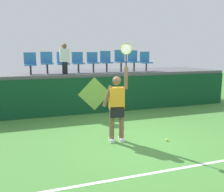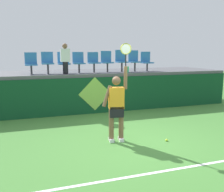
{
  "view_description": "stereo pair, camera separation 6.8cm",
  "coord_description": "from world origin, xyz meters",
  "px_view_note": "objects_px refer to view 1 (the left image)",
  "views": [
    {
      "loc": [
        -2.65,
        -5.74,
        2.31
      ],
      "look_at": [
        -0.21,
        1.22,
        1.03
      ],
      "focal_mm": 40.68,
      "sensor_mm": 36.0,
      "label": 1
    },
    {
      "loc": [
        -2.58,
        -5.76,
        2.31
      ],
      "look_at": [
        -0.21,
        1.22,
        1.03
      ],
      "focal_mm": 40.68,
      "sensor_mm": 36.0,
      "label": 2
    }
  ],
  "objects_px": {
    "stadium_chair_6": "(120,60)",
    "stadium_chair_8": "(146,61)",
    "stadium_chair_5": "(106,61)",
    "stadium_chair_7": "(133,60)",
    "water_bottle": "(127,70)",
    "tennis_ball": "(167,140)",
    "stadium_chair_3": "(78,61)",
    "spectator_0": "(65,58)",
    "stadium_chair_2": "(63,62)",
    "stadium_chair_4": "(93,61)",
    "tennis_player": "(117,105)",
    "stadium_chair_0": "(30,63)",
    "stadium_chair_1": "(47,62)"
  },
  "relations": [
    {
      "from": "spectator_0",
      "to": "tennis_ball",
      "type": "bearing_deg",
      "value": -63.58
    },
    {
      "from": "water_bottle",
      "to": "stadium_chair_4",
      "type": "bearing_deg",
      "value": 155.78
    },
    {
      "from": "tennis_ball",
      "to": "stadium_chair_2",
      "type": "relative_size",
      "value": 0.08
    },
    {
      "from": "water_bottle",
      "to": "stadium_chair_0",
      "type": "xyz_separation_m",
      "value": [
        -3.67,
        0.57,
        0.31
      ]
    },
    {
      "from": "stadium_chair_5",
      "to": "stadium_chair_7",
      "type": "height_order",
      "value": "stadium_chair_7"
    },
    {
      "from": "stadium_chair_0",
      "to": "stadium_chair_6",
      "type": "xyz_separation_m",
      "value": [
        3.59,
        0.0,
        0.07
      ]
    },
    {
      "from": "water_bottle",
      "to": "stadium_chair_5",
      "type": "relative_size",
      "value": 0.29
    },
    {
      "from": "stadium_chair_6",
      "to": "stadium_chair_3",
      "type": "bearing_deg",
      "value": -179.85
    },
    {
      "from": "stadium_chair_0",
      "to": "stadium_chair_5",
      "type": "relative_size",
      "value": 0.93
    },
    {
      "from": "stadium_chair_4",
      "to": "stadium_chair_5",
      "type": "distance_m",
      "value": 0.56
    },
    {
      "from": "tennis_ball",
      "to": "stadium_chair_4",
      "type": "bearing_deg",
      "value": 100.23
    },
    {
      "from": "stadium_chair_7",
      "to": "stadium_chair_8",
      "type": "height_order",
      "value": "stadium_chair_7"
    },
    {
      "from": "stadium_chair_3",
      "to": "stadium_chair_8",
      "type": "distance_m",
      "value": 2.97
    },
    {
      "from": "stadium_chair_1",
      "to": "stadium_chair_5",
      "type": "relative_size",
      "value": 0.96
    },
    {
      "from": "stadium_chair_2",
      "to": "stadium_chair_6",
      "type": "distance_m",
      "value": 2.38
    },
    {
      "from": "water_bottle",
      "to": "stadium_chair_4",
      "type": "relative_size",
      "value": 0.31
    },
    {
      "from": "tennis_ball",
      "to": "stadium_chair_6",
      "type": "distance_m",
      "value": 4.85
    },
    {
      "from": "tennis_ball",
      "to": "water_bottle",
      "type": "height_order",
      "value": "water_bottle"
    },
    {
      "from": "stadium_chair_1",
      "to": "stadium_chair_5",
      "type": "distance_m",
      "value": 2.36
    },
    {
      "from": "tennis_player",
      "to": "water_bottle",
      "type": "distance_m",
      "value": 3.86
    },
    {
      "from": "stadium_chair_2",
      "to": "stadium_chair_4",
      "type": "bearing_deg",
      "value": -0.2
    },
    {
      "from": "stadium_chair_6",
      "to": "stadium_chair_8",
      "type": "bearing_deg",
      "value": -0.1
    },
    {
      "from": "stadium_chair_3",
      "to": "stadium_chair_7",
      "type": "height_order",
      "value": "stadium_chair_7"
    },
    {
      "from": "water_bottle",
      "to": "stadium_chair_7",
      "type": "distance_m",
      "value": 0.85
    },
    {
      "from": "stadium_chair_2",
      "to": "stadium_chair_7",
      "type": "relative_size",
      "value": 0.93
    },
    {
      "from": "tennis_player",
      "to": "stadium_chair_2",
      "type": "bearing_deg",
      "value": 100.68
    },
    {
      "from": "stadium_chair_2",
      "to": "spectator_0",
      "type": "xyz_separation_m",
      "value": [
        -0.0,
        -0.42,
        0.14
      ]
    },
    {
      "from": "stadium_chair_4",
      "to": "water_bottle",
      "type": "bearing_deg",
      "value": -24.22
    },
    {
      "from": "stadium_chair_2",
      "to": "stadium_chair_3",
      "type": "height_order",
      "value": "stadium_chair_2"
    },
    {
      "from": "tennis_ball",
      "to": "stadium_chair_3",
      "type": "distance_m",
      "value": 5.02
    },
    {
      "from": "tennis_ball",
      "to": "water_bottle",
      "type": "distance_m",
      "value": 4.19
    },
    {
      "from": "stadium_chair_5",
      "to": "stadium_chair_0",
      "type": "bearing_deg",
      "value": -179.98
    },
    {
      "from": "stadium_chair_3",
      "to": "tennis_ball",
      "type": "bearing_deg",
      "value": -72.36
    },
    {
      "from": "stadium_chair_5",
      "to": "stadium_chair_7",
      "type": "relative_size",
      "value": 0.97
    },
    {
      "from": "water_bottle",
      "to": "stadium_chair_2",
      "type": "relative_size",
      "value": 0.3
    },
    {
      "from": "stadium_chair_6",
      "to": "stadium_chair_5",
      "type": "bearing_deg",
      "value": -179.8
    },
    {
      "from": "stadium_chair_5",
      "to": "stadium_chair_6",
      "type": "height_order",
      "value": "stadium_chair_6"
    },
    {
      "from": "tennis_ball",
      "to": "stadium_chair_1",
      "type": "xyz_separation_m",
      "value": [
        -2.6,
        4.42,
        1.92
      ]
    },
    {
      "from": "water_bottle",
      "to": "stadium_chair_7",
      "type": "xyz_separation_m",
      "value": [
        0.52,
        0.57,
        0.36
      ]
    },
    {
      "from": "tennis_ball",
      "to": "stadium_chair_8",
      "type": "height_order",
      "value": "stadium_chair_8"
    },
    {
      "from": "stadium_chair_4",
      "to": "stadium_chair_3",
      "type": "bearing_deg",
      "value": 179.77
    },
    {
      "from": "stadium_chair_4",
      "to": "stadium_chair_5",
      "type": "xyz_separation_m",
      "value": [
        0.56,
        0.01,
        0.02
      ]
    },
    {
      "from": "stadium_chair_5",
      "to": "stadium_chair_7",
      "type": "xyz_separation_m",
      "value": [
        1.22,
        0.0,
        0.01
      ]
    },
    {
      "from": "stadium_chair_1",
      "to": "stadium_chair_0",
      "type": "bearing_deg",
      "value": 179.8
    },
    {
      "from": "stadium_chair_2",
      "to": "stadium_chair_5",
      "type": "xyz_separation_m",
      "value": [
        1.75,
        0.0,
        0.03
      ]
    },
    {
      "from": "tennis_ball",
      "to": "stadium_chair_0",
      "type": "distance_m",
      "value": 5.78
    },
    {
      "from": "tennis_ball",
      "to": "stadium_chair_3",
      "type": "height_order",
      "value": "stadium_chair_3"
    },
    {
      "from": "tennis_ball",
      "to": "stadium_chair_4",
      "type": "distance_m",
      "value": 4.88
    },
    {
      "from": "tennis_player",
      "to": "stadium_chair_0",
      "type": "height_order",
      "value": "tennis_player"
    },
    {
      "from": "tennis_player",
      "to": "stadium_chair_1",
      "type": "height_order",
      "value": "tennis_player"
    }
  ]
}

